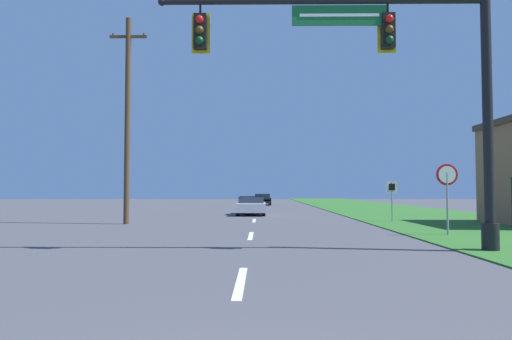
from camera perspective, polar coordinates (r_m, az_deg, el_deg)
The scene contains 8 objects.
grass_verge_right at distance 33.67m, azimuth 18.22°, elevation -5.11°, with size 10.00×110.00×0.04m.
road_center_line at distance 24.13m, azimuth -0.24°, elevation -6.35°, with size 0.16×34.80×0.01m.
signal_mast at distance 13.05m, azimuth 18.00°, elevation 10.86°, with size 9.05×0.47×7.56m.
car_ahead at distance 29.93m, azimuth -0.59°, elevation -4.46°, with size 1.84×4.59×1.19m.
far_car at distance 49.37m, azimuth 0.81°, elevation -3.69°, with size 1.82×4.41×1.19m.
stop_sign at distance 17.57m, azimuth 22.77°, elevation -1.51°, with size 0.76×0.07×2.50m.
route_sign_post at distance 24.12m, azimuth 16.62°, elevation -2.63°, with size 0.55×0.06×2.03m.
utility_pole_near at distance 22.87m, azimuth -15.78°, elevation 6.41°, with size 1.80×0.26×9.94m.
Camera 1 is at (0.36, -2.07, 1.62)m, focal length 32.00 mm.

